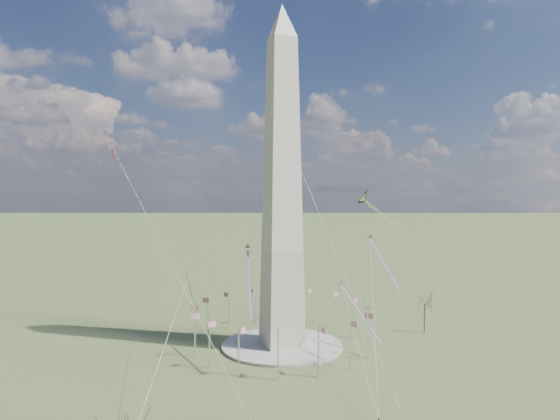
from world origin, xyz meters
name	(u,v)px	position (x,y,z in m)	size (l,w,h in m)	color
ground	(282,347)	(0.00, 0.00, 0.00)	(2000.00, 2000.00, 0.00)	#3D542A
plaza	(282,345)	(0.00, 0.00, 0.40)	(36.00, 36.00, 0.80)	#A9A79A
washington_monument	(282,186)	(0.00, 0.00, 47.95)	(15.56, 15.56, 100.00)	#B2A995
flagpole_ring	(282,323)	(0.00, 0.00, 7.27)	(54.40, 54.40, 13.00)	silver
tree_near	(425,301)	(48.90, -2.32, 10.33)	(8.28, 8.28, 14.49)	#3F2C26
kite_delta_black	(366,201)	(35.56, 12.90, 43.03)	(17.97, 19.32, 17.73)	black
kite_diamond_purple	(190,277)	(-25.69, 9.63, 20.86)	(2.60, 3.30, 9.62)	#42186E
kite_streamer_left	(380,256)	(22.88, -17.22, 28.41)	(3.22, 19.27, 13.23)	#FF3328
kite_streamer_mid	(249,270)	(-11.85, -5.27, 24.61)	(7.59, 24.20, 16.93)	#FF3328
kite_streamer_right	(354,303)	(20.43, -6.81, 12.95)	(3.48, 20.64, 14.18)	#FF3328
kite_small_red	(113,150)	(-46.31, 28.08, 59.25)	(1.16, 1.78, 3.88)	red
kite_small_white	(277,114)	(16.17, 48.95, 76.77)	(1.63, 2.39, 5.01)	white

